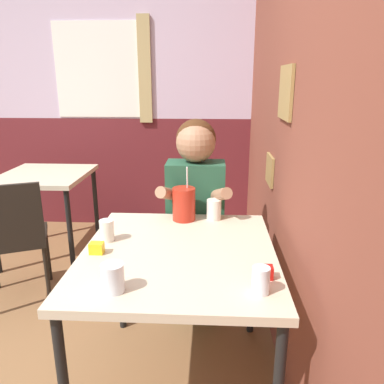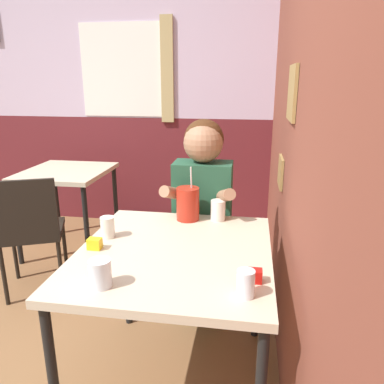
# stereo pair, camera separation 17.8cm
# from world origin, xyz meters

# --- Properties ---
(brick_wall_right) EXTENTS (0.08, 4.48, 2.70)m
(brick_wall_right) POSITION_xyz_m (1.36, 1.24, 1.35)
(brick_wall_right) COLOR brown
(brick_wall_right) RESTS_ON ground_plane
(back_wall) EXTENTS (5.66, 0.09, 2.70)m
(back_wall) POSITION_xyz_m (-0.01, 2.51, 1.36)
(back_wall) COLOR silver
(back_wall) RESTS_ON ground_plane
(main_table) EXTENTS (0.86, 0.95, 0.73)m
(main_table) POSITION_xyz_m (0.82, 0.32, 0.66)
(main_table) COLOR beige
(main_table) RESTS_ON ground_plane
(background_table) EXTENTS (0.68, 0.73, 0.73)m
(background_table) POSITION_xyz_m (-0.40, 1.70, 0.64)
(background_table) COLOR beige
(background_table) RESTS_ON ground_plane
(chair_near_window) EXTENTS (0.52, 0.52, 0.86)m
(chair_near_window) POSITION_xyz_m (-0.32, 0.98, 0.51)
(chair_near_window) COLOR black
(chair_near_window) RESTS_ON ground_plane
(person_seated) EXTENTS (0.42, 0.42, 1.25)m
(person_seated) POSITION_xyz_m (0.87, 0.92, 0.68)
(person_seated) COLOR #235138
(person_seated) RESTS_ON ground_plane
(cocktail_pitcher) EXTENTS (0.12, 0.12, 0.30)m
(cocktail_pitcher) POSITION_xyz_m (0.81, 0.71, 0.82)
(cocktail_pitcher) COLOR #B22819
(cocktail_pitcher) RESTS_ON main_table
(glass_near_pitcher) EXTENTS (0.06, 0.06, 0.10)m
(glass_near_pitcher) POSITION_xyz_m (1.14, -0.01, 0.78)
(glass_near_pitcher) COLOR silver
(glass_near_pitcher) RESTS_ON main_table
(glass_center) EXTENTS (0.07, 0.07, 0.10)m
(glass_center) POSITION_xyz_m (0.47, 0.41, 0.78)
(glass_center) COLOR silver
(glass_center) RESTS_ON main_table
(glass_far_side) EXTENTS (0.08, 0.08, 0.11)m
(glass_far_side) POSITION_xyz_m (0.98, 0.73, 0.79)
(glass_far_side) COLOR silver
(glass_far_side) RESTS_ON main_table
(glass_by_brick) EXTENTS (0.08, 0.08, 0.11)m
(glass_by_brick) POSITION_xyz_m (0.61, -0.02, 0.78)
(glass_by_brick) COLOR silver
(glass_by_brick) RESTS_ON main_table
(condiment_ketchup) EXTENTS (0.06, 0.04, 0.05)m
(condiment_ketchup) POSITION_xyz_m (1.17, 0.10, 0.76)
(condiment_ketchup) COLOR #B7140F
(condiment_ketchup) RESTS_ON main_table
(condiment_mustard) EXTENTS (0.06, 0.04, 0.05)m
(condiment_mustard) POSITION_xyz_m (0.46, 0.28, 0.76)
(condiment_mustard) COLOR yellow
(condiment_mustard) RESTS_ON main_table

